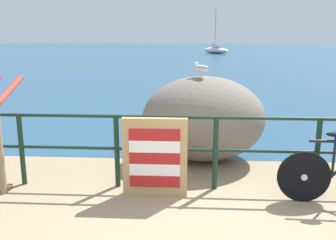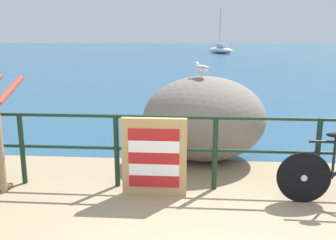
# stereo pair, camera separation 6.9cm
# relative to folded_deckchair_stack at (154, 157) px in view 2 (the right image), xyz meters

# --- Properties ---
(ground_plane) EXTENTS (120.00, 120.00, 0.10)m
(ground_plane) POSITION_rel_folded_deckchair_stack_xyz_m (0.80, 18.35, -0.57)
(ground_plane) COLOR #937F60
(sea_surface) EXTENTS (120.00, 90.00, 0.01)m
(sea_surface) POSITION_rel_folded_deckchair_stack_xyz_m (0.80, 46.44, -0.52)
(sea_surface) COLOR navy
(sea_surface) RESTS_ON ground_plane
(promenade_railing) EXTENTS (8.13, 0.07, 1.02)m
(promenade_railing) POSITION_rel_folded_deckchair_stack_xyz_m (0.80, 0.25, 0.11)
(promenade_railing) COLOR black
(promenade_railing) RESTS_ON ground_plane
(folded_deckchair_stack) EXTENTS (0.84, 0.10, 1.04)m
(folded_deckchair_stack) POSITION_rel_folded_deckchair_stack_xyz_m (0.00, 0.00, 0.00)
(folded_deckchair_stack) COLOR tan
(folded_deckchair_stack) RESTS_ON ground_plane
(breakwater_boulder_main) EXTENTS (2.04, 1.73, 1.41)m
(breakwater_boulder_main) POSITION_rel_folded_deckchair_stack_xyz_m (0.67, 1.52, 0.18)
(breakwater_boulder_main) COLOR slate
(breakwater_boulder_main) RESTS_ON ground
(seagull) EXTENTS (0.29, 0.29, 0.23)m
(seagull) POSITION_rel_folded_deckchair_stack_xyz_m (0.61, 1.45, 1.03)
(seagull) COLOR gold
(seagull) RESTS_ON breakwater_boulder_main
(sailboat) EXTENTS (3.39, 4.44, 4.90)m
(sailboat) POSITION_rel_folded_deckchair_stack_xyz_m (3.29, 38.76, -0.10)
(sailboat) COLOR white
(sailboat) RESTS_ON sea_surface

